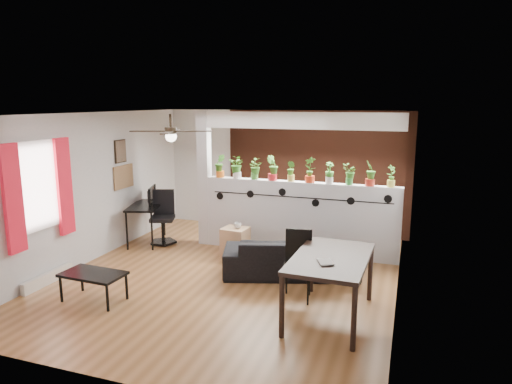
{
  "coord_description": "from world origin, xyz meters",
  "views": [
    {
      "loc": [
        2.67,
        -6.46,
        2.79
      ],
      "look_at": [
        0.26,
        0.6,
        1.3
      ],
      "focal_mm": 32.0,
      "sensor_mm": 36.0,
      "label": 1
    }
  ],
  "objects_px": {
    "potted_plant_7": "(350,174)",
    "potted_plant_8": "(370,172)",
    "sofa": "(291,257)",
    "dining_table": "(331,263)",
    "potted_plant_0": "(220,165)",
    "cup": "(238,226)",
    "potted_plant_3": "(273,167)",
    "office_chair": "(163,221)",
    "potted_plant_4": "(291,170)",
    "potted_plant_2": "(255,168)",
    "coffee_table": "(93,276)",
    "potted_plant_6": "(330,172)",
    "folding_chair": "(298,258)",
    "cube_shelf": "(235,242)",
    "computer_desk": "(146,208)",
    "ceiling_fan": "(171,133)",
    "potted_plant_9": "(391,175)",
    "potted_plant_1": "(237,166)",
    "potted_plant_5": "(310,169)"
  },
  "relations": [
    {
      "from": "sofa",
      "to": "potted_plant_3",
      "type": "bearing_deg",
      "value": -76.38
    },
    {
      "from": "potted_plant_5",
      "to": "potted_plant_9",
      "type": "bearing_deg",
      "value": 0.0
    },
    {
      "from": "computer_desk",
      "to": "cup",
      "type": "bearing_deg",
      "value": -6.54
    },
    {
      "from": "dining_table",
      "to": "coffee_table",
      "type": "height_order",
      "value": "dining_table"
    },
    {
      "from": "cup",
      "to": "potted_plant_3",
      "type": "bearing_deg",
      "value": 50.44
    },
    {
      "from": "sofa",
      "to": "dining_table",
      "type": "distance_m",
      "value": 1.62
    },
    {
      "from": "computer_desk",
      "to": "ceiling_fan",
      "type": "bearing_deg",
      "value": -45.2
    },
    {
      "from": "potted_plant_9",
      "to": "folding_chair",
      "type": "relative_size",
      "value": 0.38
    },
    {
      "from": "potted_plant_5",
      "to": "cup",
      "type": "bearing_deg",
      "value": -153.97
    },
    {
      "from": "potted_plant_0",
      "to": "office_chair",
      "type": "relative_size",
      "value": 0.43
    },
    {
      "from": "ceiling_fan",
      "to": "potted_plant_7",
      "type": "distance_m",
      "value": 3.16
    },
    {
      "from": "potted_plant_3",
      "to": "potted_plant_6",
      "type": "xyz_separation_m",
      "value": [
        1.05,
        0.0,
        -0.04
      ]
    },
    {
      "from": "potted_plant_2",
      "to": "potted_plant_4",
      "type": "distance_m",
      "value": 0.7
    },
    {
      "from": "potted_plant_3",
      "to": "cup",
      "type": "height_order",
      "value": "potted_plant_3"
    },
    {
      "from": "cube_shelf",
      "to": "coffee_table",
      "type": "relative_size",
      "value": 0.59
    },
    {
      "from": "potted_plant_6",
      "to": "cube_shelf",
      "type": "distance_m",
      "value": 2.11
    },
    {
      "from": "potted_plant_3",
      "to": "cube_shelf",
      "type": "relative_size",
      "value": 0.86
    },
    {
      "from": "ceiling_fan",
      "to": "potted_plant_9",
      "type": "distance_m",
      "value": 3.73
    },
    {
      "from": "potted_plant_8",
      "to": "sofa",
      "type": "distance_m",
      "value": 2.01
    },
    {
      "from": "potted_plant_0",
      "to": "potted_plant_1",
      "type": "relative_size",
      "value": 1.03
    },
    {
      "from": "dining_table",
      "to": "potted_plant_8",
      "type": "bearing_deg",
      "value": 84.16
    },
    {
      "from": "potted_plant_5",
      "to": "potted_plant_9",
      "type": "height_order",
      "value": "potted_plant_5"
    },
    {
      "from": "sofa",
      "to": "cube_shelf",
      "type": "height_order",
      "value": "sofa"
    },
    {
      "from": "potted_plant_1",
      "to": "potted_plant_3",
      "type": "height_order",
      "value": "potted_plant_3"
    },
    {
      "from": "coffee_table",
      "to": "potted_plant_6",
      "type": "bearing_deg",
      "value": 46.76
    },
    {
      "from": "potted_plant_0",
      "to": "cup",
      "type": "distance_m",
      "value": 1.29
    },
    {
      "from": "potted_plant_4",
      "to": "potted_plant_6",
      "type": "bearing_deg",
      "value": 0.0
    },
    {
      "from": "office_chair",
      "to": "potted_plant_2",
      "type": "bearing_deg",
      "value": 8.75
    },
    {
      "from": "potted_plant_2",
      "to": "potted_plant_3",
      "type": "height_order",
      "value": "potted_plant_3"
    },
    {
      "from": "potted_plant_9",
      "to": "potted_plant_0",
      "type": "bearing_deg",
      "value": 180.0
    },
    {
      "from": "computer_desk",
      "to": "folding_chair",
      "type": "height_order",
      "value": "folding_chair"
    },
    {
      "from": "potted_plant_3",
      "to": "potted_plant_8",
      "type": "xyz_separation_m",
      "value": [
        1.76,
        0.0,
        -0.01
      ]
    },
    {
      "from": "potted_plant_4",
      "to": "potted_plant_7",
      "type": "xyz_separation_m",
      "value": [
        1.05,
        0.0,
        -0.01
      ]
    },
    {
      "from": "potted_plant_4",
      "to": "computer_desk",
      "type": "xyz_separation_m",
      "value": [
        -2.87,
        -0.34,
        -0.85
      ]
    },
    {
      "from": "potted_plant_7",
      "to": "office_chair",
      "type": "distance_m",
      "value": 3.75
    },
    {
      "from": "potted_plant_2",
      "to": "office_chair",
      "type": "relative_size",
      "value": 0.37
    },
    {
      "from": "cube_shelf",
      "to": "coffee_table",
      "type": "height_order",
      "value": "cube_shelf"
    },
    {
      "from": "potted_plant_1",
      "to": "potted_plant_6",
      "type": "bearing_deg",
      "value": 0.0
    },
    {
      "from": "cup",
      "to": "coffee_table",
      "type": "xyz_separation_m",
      "value": [
        -1.26,
        -2.39,
        -0.22
      ]
    },
    {
      "from": "potted_plant_7",
      "to": "folding_chair",
      "type": "height_order",
      "value": "potted_plant_7"
    },
    {
      "from": "folding_chair",
      "to": "cube_shelf",
      "type": "bearing_deg",
      "value": 138.22
    },
    {
      "from": "potted_plant_4",
      "to": "potted_plant_7",
      "type": "height_order",
      "value": "potted_plant_4"
    },
    {
      "from": "potted_plant_4",
      "to": "potted_plant_8",
      "type": "xyz_separation_m",
      "value": [
        1.4,
        0.0,
        0.04
      ]
    },
    {
      "from": "computer_desk",
      "to": "potted_plant_4",
      "type": "bearing_deg",
      "value": 6.75
    },
    {
      "from": "potted_plant_7",
      "to": "potted_plant_8",
      "type": "relative_size",
      "value": 0.82
    },
    {
      "from": "potted_plant_0",
      "to": "coffee_table",
      "type": "bearing_deg",
      "value": -102.98
    },
    {
      "from": "potted_plant_1",
      "to": "coffee_table",
      "type": "relative_size",
      "value": 0.48
    },
    {
      "from": "cube_shelf",
      "to": "potted_plant_3",
      "type": "bearing_deg",
      "value": 53.45
    },
    {
      "from": "potted_plant_9",
      "to": "cup",
      "type": "relative_size",
      "value": 2.98
    },
    {
      "from": "potted_plant_8",
      "to": "potted_plant_5",
      "type": "bearing_deg",
      "value": -180.0
    }
  ]
}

